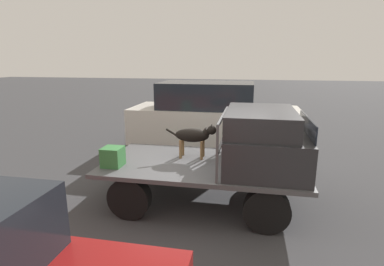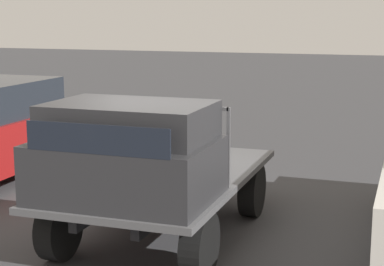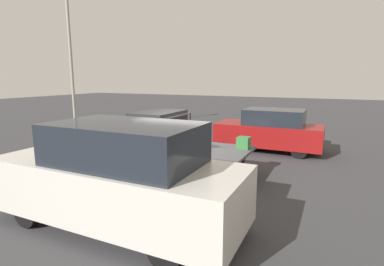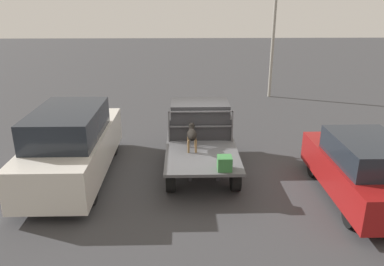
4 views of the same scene
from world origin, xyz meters
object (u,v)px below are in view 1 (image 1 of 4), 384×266
Objects in this scene: dog at (195,136)px; parked_pickup_far at (212,117)px; cargo_crate at (113,157)px; flatbed_truck at (203,173)px.

parked_pickup_far is (-0.08, 3.44, -0.26)m from dog.
cargo_crate is at bearing -140.48° from dog.
cargo_crate is 0.07× the size of parked_pickup_far.
cargo_crate is at bearing -162.44° from flatbed_truck.
dog reaches higher than cargo_crate.
cargo_crate is at bearing -110.55° from parked_pickup_far.
cargo_crate is 4.45m from parked_pickup_far.
parked_pickup_far is (-0.30, 3.72, 0.42)m from flatbed_truck.
flatbed_truck is 3.76m from parked_pickup_far.
parked_pickup_far reaches higher than dog.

